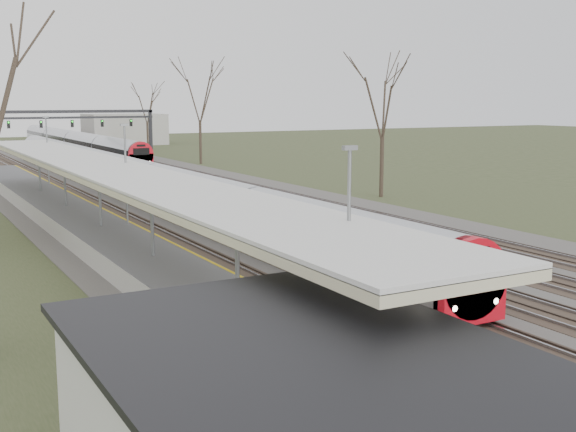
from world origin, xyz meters
name	(u,v)px	position (x,y,z in m)	size (l,w,h in m)	color
track_bed	(149,189)	(0.26, 55.00, 0.06)	(24.00, 160.00, 0.22)	#474442
platform	(85,226)	(-9.05, 37.50, 0.50)	(3.50, 69.00, 1.00)	#9E9B93
canopy	(104,169)	(-9.05, 32.99, 3.93)	(4.10, 50.00, 3.11)	slate
signal_gantry	(65,120)	(0.29, 84.99, 4.91)	(21.00, 0.59, 6.08)	black
tree_east_far	(383,99)	(14.00, 42.00, 7.29)	(5.00, 5.00, 10.30)	#2D231C
train_near	(125,177)	(-2.50, 52.06, 1.48)	(2.62, 75.21, 3.05)	#B2B5BD
train_far	(74,142)	(4.50, 99.94, 1.48)	(2.62, 60.21, 3.05)	#B2B5BD
passenger	(402,369)	(-9.43, 9.45, 1.92)	(0.67, 0.44, 1.84)	#2F415D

